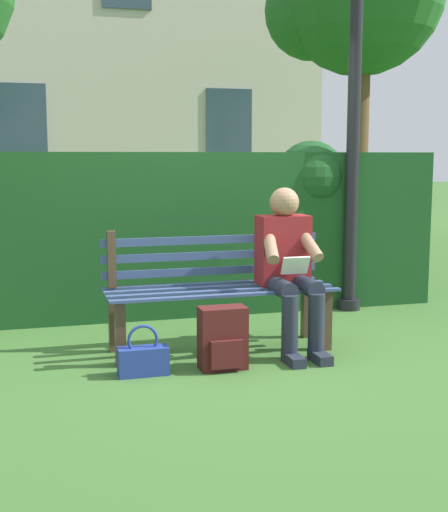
% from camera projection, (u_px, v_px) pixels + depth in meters
% --- Properties ---
extents(ground, '(60.00, 60.00, 0.00)m').
position_uv_depth(ground, '(220.00, 350.00, 5.19)').
color(ground, '#3D6B2D').
extents(park_bench, '(1.69, 0.54, 0.89)m').
position_uv_depth(park_bench, '(217.00, 288.00, 5.20)').
color(park_bench, '#4C3828').
rests_on(park_bench, ground).
extents(person_seated, '(0.44, 0.73, 1.20)m').
position_uv_depth(person_seated, '(289.00, 264.00, 5.13)').
color(person_seated, maroon).
rests_on(person_seated, ground).
extents(hedge_backdrop, '(5.78, 0.81, 1.58)m').
position_uv_depth(hedge_backdrop, '(132.00, 230.00, 6.34)').
color(hedge_backdrop, '#19471E').
rests_on(hedge_backdrop, ground).
extents(building_facade, '(7.70, 2.87, 7.53)m').
position_uv_depth(building_facade, '(117.00, 39.00, 13.98)').
color(building_facade, beige).
rests_on(building_facade, ground).
extents(backpack, '(0.32, 0.25, 0.43)m').
position_uv_depth(backpack, '(223.00, 339.00, 4.71)').
color(backpack, '#4C1919').
rests_on(backpack, ground).
extents(handbag, '(0.33, 0.14, 0.34)m').
position_uv_depth(handbag, '(143.00, 359.00, 4.59)').
color(handbag, navy).
rests_on(handbag, ground).
extents(lamp_post, '(0.28, 0.28, 3.28)m').
position_uv_depth(lamp_post, '(354.00, 99.00, 6.31)').
color(lamp_post, black).
rests_on(lamp_post, ground).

